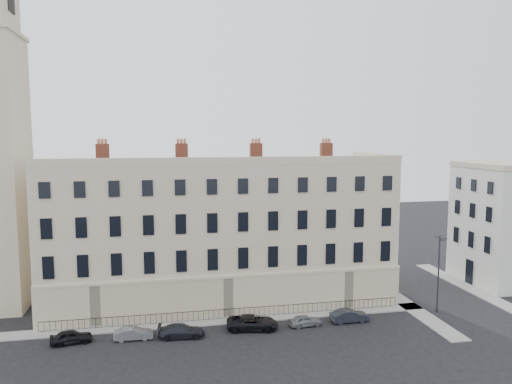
# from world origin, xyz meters

# --- Properties ---
(ground) EXTENTS (160.00, 160.00, 0.00)m
(ground) POSITION_xyz_m (0.00, 0.00, 0.00)
(ground) COLOR black
(ground) RESTS_ON ground
(terrace) EXTENTS (36.22, 12.22, 17.00)m
(terrace) POSITION_xyz_m (-5.97, 11.97, 7.50)
(terrace) COLOR #C5B592
(terrace) RESTS_ON ground
(adjacent_building) EXTENTS (10.00, 10.00, 14.00)m
(adjacent_building) POSITION_xyz_m (29.00, 11.00, 7.00)
(adjacent_building) COLOR silver
(adjacent_building) RESTS_ON ground
(pavement_terrace) EXTENTS (48.00, 2.00, 0.12)m
(pavement_terrace) POSITION_xyz_m (-10.00, 5.00, 0.06)
(pavement_terrace) COLOR gray
(pavement_terrace) RESTS_ON ground
(pavement_east_return) EXTENTS (2.00, 24.00, 0.12)m
(pavement_east_return) POSITION_xyz_m (13.00, 8.00, 0.06)
(pavement_east_return) COLOR gray
(pavement_east_return) RESTS_ON ground
(pavement_adjacent) EXTENTS (2.00, 20.00, 0.12)m
(pavement_adjacent) POSITION_xyz_m (23.00, 10.00, 0.06)
(pavement_adjacent) COLOR gray
(pavement_adjacent) RESTS_ON ground
(railings) EXTENTS (35.00, 0.04, 0.96)m
(railings) POSITION_xyz_m (-6.00, 5.40, 0.55)
(railings) COLOR black
(railings) RESTS_ON ground
(car_a) EXTENTS (3.67, 1.96, 1.19)m
(car_a) POSITION_xyz_m (-20.19, 2.46, 0.59)
(car_a) COLOR black
(car_a) RESTS_ON ground
(car_b) EXTENTS (3.39, 1.23, 1.11)m
(car_b) POSITION_xyz_m (-14.95, 2.26, 0.56)
(car_b) COLOR slate
(car_b) RESTS_ON ground
(car_c) EXTENTS (4.24, 2.01, 1.20)m
(car_c) POSITION_xyz_m (-10.80, 1.88, 0.60)
(car_c) COLOR black
(car_c) RESTS_ON ground
(car_d) EXTENTS (5.06, 2.93, 1.32)m
(car_d) POSITION_xyz_m (-4.26, 2.43, 0.66)
(car_d) COLOR black
(car_d) RESTS_ON ground
(car_e) EXTENTS (3.26, 1.55, 1.07)m
(car_e) POSITION_xyz_m (0.74, 2.24, 0.54)
(car_e) COLOR slate
(car_e) RESTS_ON ground
(car_f) EXTENTS (3.76, 1.37, 1.23)m
(car_f) POSITION_xyz_m (5.24, 2.41, 0.62)
(car_f) COLOR #21242C
(car_f) RESTS_ON ground
(streetlamp) EXTENTS (0.80, 1.62, 7.93)m
(streetlamp) POSITION_xyz_m (14.96, 3.12, 4.39)
(streetlamp) COLOR #2E2F33
(streetlamp) RESTS_ON ground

